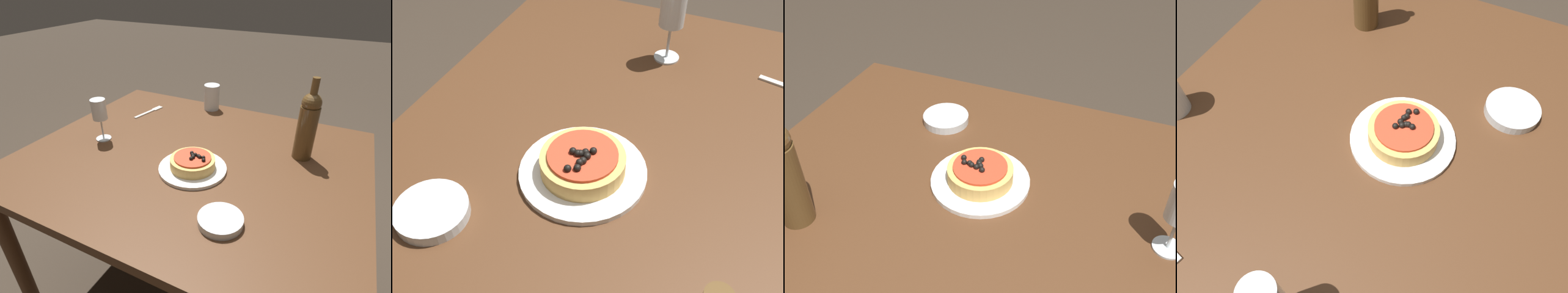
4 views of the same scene
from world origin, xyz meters
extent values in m
cube|color=#4C2D19|center=(0.00, 0.00, 0.71)|extent=(1.27, 1.04, 0.03)
cylinder|color=#4C2D19|center=(-0.58, 0.46, 0.35)|extent=(0.06, 0.06, 0.69)
cylinder|color=white|center=(-0.05, 0.09, 0.73)|extent=(0.24, 0.24, 0.01)
cylinder|color=tan|center=(-0.05, 0.09, 0.76)|extent=(0.16, 0.16, 0.04)
cylinder|color=red|center=(-0.05, 0.09, 0.78)|extent=(0.13, 0.13, 0.01)
sphere|color=black|center=(-0.05, 0.09, 0.79)|extent=(0.01, 0.01, 0.01)
sphere|color=black|center=(-0.05, 0.10, 0.79)|extent=(0.01, 0.01, 0.01)
sphere|color=black|center=(-0.07, 0.08, 0.79)|extent=(0.01, 0.01, 0.01)
sphere|color=black|center=(-0.04, 0.07, 0.79)|extent=(0.01, 0.01, 0.01)
sphere|color=black|center=(-0.07, 0.08, 0.79)|extent=(0.01, 0.01, 0.01)
sphere|color=black|center=(-0.05, 0.07, 0.79)|extent=(0.01, 0.01, 0.01)
sphere|color=black|center=(-0.10, 0.09, 0.79)|extent=(0.01, 0.01, 0.01)
sphere|color=black|center=(-0.05, 0.08, 0.79)|extent=(0.01, 0.01, 0.01)
sphere|color=black|center=(-0.05, 0.09, 0.79)|extent=(0.01, 0.01, 0.01)
sphere|color=black|center=(-0.09, 0.08, 0.79)|extent=(0.01, 0.01, 0.01)
cylinder|color=silver|center=(0.39, 0.05, 0.73)|extent=(0.06, 0.06, 0.00)
cylinder|color=silver|center=(0.39, 0.05, 0.78)|extent=(0.01, 0.01, 0.09)
cylinder|color=brown|center=(-0.38, -0.18, 0.83)|extent=(0.07, 0.07, 0.21)
cylinder|color=silver|center=(-0.24, 0.29, 0.74)|extent=(0.13, 0.13, 0.02)
camera|label=1|loc=(-0.46, 0.89, 1.35)|focal=28.00mm
camera|label=2|loc=(-0.58, -0.15, 1.38)|focal=42.00mm
camera|label=3|loc=(0.27, -0.68, 1.49)|focal=42.00mm
camera|label=4|loc=(0.43, 0.25, 1.46)|focal=35.00mm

